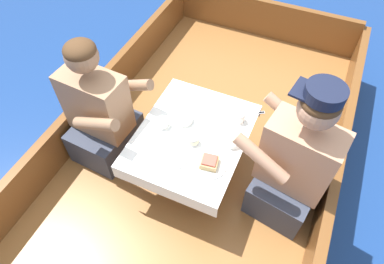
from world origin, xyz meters
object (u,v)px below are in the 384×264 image
sandwich (209,162)px  coffee_cup_starboard (163,123)px  person_port (100,114)px  tin_can (193,140)px  person_starboard (294,165)px  coffee_cup_port (240,117)px

sandwich → coffee_cup_starboard: size_ratio=1.06×
person_port → tin_can: bearing=5.0°
person_port → sandwich: person_port is taller
person_starboard → tin_can: size_ratio=15.09×
sandwich → coffee_cup_port: 0.39m
person_port → person_starboard: size_ratio=0.93×
coffee_cup_port → tin_can: 0.34m
person_port → sandwich: 0.82m
person_starboard → coffee_cup_starboard: size_ratio=9.76×
coffee_cup_port → tin_can: (-0.19, -0.28, -0.01)m
coffee_cup_starboard → tin_can: 0.23m
person_port → tin_can: size_ratio=14.03×
person_port → coffee_cup_starboard: bearing=11.7°
sandwich → coffee_cup_port: coffee_cup_port is taller
sandwich → tin_can: 0.18m
person_port → coffee_cup_starboard: (0.43, 0.06, 0.06)m
person_port → person_starboard: bearing=8.3°
person_port → tin_can: person_port is taller
person_port → coffee_cup_port: 0.91m
coffee_cup_port → coffee_cup_starboard: 0.48m
person_starboard → sandwich: person_starboard is taller
coffee_cup_port → tin_can: bearing=-125.0°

